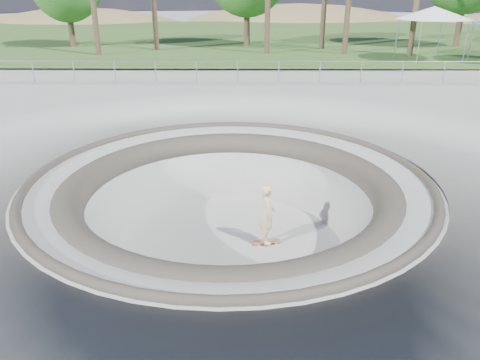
{
  "coord_description": "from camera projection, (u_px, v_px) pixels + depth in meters",
  "views": [
    {
      "loc": [
        0.41,
        -10.99,
        4.56
      ],
      "look_at": [
        0.27,
        0.17,
        -0.1
      ],
      "focal_mm": 35.0,
      "sensor_mm": 36.0,
      "label": 1
    }
  ],
  "objects": [
    {
      "name": "canopy_white",
      "position": [
        434.0,
        13.0,
        27.95
      ],
      "size": [
        6.12,
        6.12,
        3.13
      ],
      "color": "#94989C",
      "rests_on": "ground"
    },
    {
      "name": "skater",
      "position": [
        267.0,
        214.0,
        12.29
      ],
      "size": [
        0.46,
        0.64,
        1.64
      ],
      "primitive_type": "imported",
      "rotation": [
        0.0,
        0.0,
        1.68
      ],
      "color": "beige",
      "rests_on": "skateboard"
    },
    {
      "name": "ground",
      "position": [
        229.0,
        179.0,
        11.91
      ],
      "size": [
        180.0,
        180.0,
        0.0
      ],
      "primitive_type": "plane",
      "color": "#A6A6A1",
      "rests_on": "ground"
    },
    {
      "name": "grass_strip",
      "position": [
        242.0,
        36.0,
        43.19
      ],
      "size": [
        180.0,
        36.0,
        0.12
      ],
      "color": "#335522",
      "rests_on": "ground"
    },
    {
      "name": "distant_hills",
      "position": [
        269.0,
        72.0,
        67.32
      ],
      "size": [
        103.2,
        45.0,
        28.6
      ],
      "color": "olive",
      "rests_on": "ground"
    },
    {
      "name": "skate_bowl",
      "position": [
        230.0,
        241.0,
        12.61
      ],
      "size": [
        14.0,
        14.0,
        4.1
      ],
      "color": "#A6A6A1",
      "rests_on": "ground"
    },
    {
      "name": "safety_railing",
      "position": [
        238.0,
        71.0,
        22.71
      ],
      "size": [
        25.0,
        0.06,
        1.03
      ],
      "color": "#94989C",
      "rests_on": "ground"
    },
    {
      "name": "skateboard",
      "position": [
        267.0,
        242.0,
        12.61
      ],
      "size": [
        0.75,
        0.33,
        0.08
      ],
      "color": "#98583C",
      "rests_on": "ground"
    }
  ]
}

